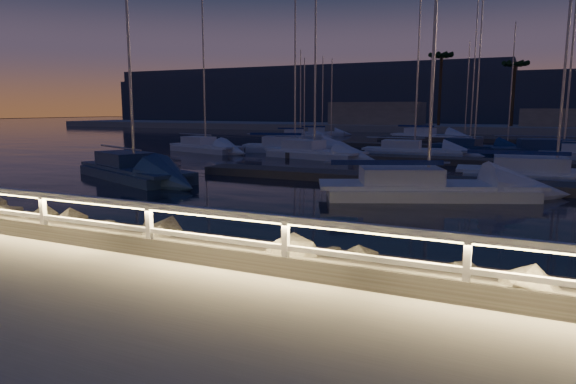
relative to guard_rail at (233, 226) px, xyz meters
name	(u,v)px	position (x,y,z in m)	size (l,w,h in m)	color
ground	(237,268)	(0.07, 0.00, -0.77)	(400.00, 400.00, 0.00)	#A09C91
harbor_water	(458,162)	(0.07, 31.22, -1.74)	(400.00, 440.00, 0.60)	black
guard_rail	(233,226)	(0.00, 0.00, 0.00)	(44.11, 0.12, 1.06)	white
riprap	(212,247)	(-1.77, 1.93, -1.08)	(24.17, 2.71, 1.28)	#625E54
floating_docks	(460,153)	(0.07, 32.50, -1.17)	(22.00, 36.00, 0.40)	#564D47
far_shore	(496,126)	(-0.06, 74.05, -0.48)	(160.00, 14.00, 5.20)	#A09C91
palm_left	(441,59)	(-7.93, 72.00, 9.36)	(3.00, 3.00, 11.20)	#43321F
palm_center	(515,66)	(2.07, 73.00, 8.01)	(3.00, 3.00, 9.70)	#43321F
distant_hills	(423,102)	(-22.06, 133.69, 3.96)	(230.00, 37.50, 18.00)	#333D4F
sailboat_a	(204,146)	(-19.26, 27.09, -0.93)	(7.53, 4.13, 12.43)	silver
sailboat_b	(132,169)	(-13.30, 12.09, -0.91)	(8.64, 5.44, 14.34)	navy
sailboat_c	(422,187)	(1.03, 12.58, -0.93)	(8.73, 5.58, 14.46)	silver
sailboat_d	(550,173)	(5.75, 19.64, -0.94)	(9.20, 3.43, 15.23)	silver
sailboat_e	(312,152)	(-9.22, 25.88, -0.91)	(7.95, 4.01, 13.12)	silver
sailboat_f	(292,146)	(-12.71, 30.03, -0.92)	(8.55, 4.51, 14.04)	silver
sailboat_i	(299,135)	(-20.09, 47.88, -0.98)	(6.20, 3.51, 10.26)	silver
sailboat_j	(412,150)	(-3.16, 30.56, -0.94)	(7.66, 2.70, 12.84)	silver
sailboat_k	(472,146)	(0.44, 36.95, -0.97)	(7.52, 4.30, 12.33)	navy
sailboat_l	(559,151)	(6.73, 34.44, -0.91)	(10.19, 4.55, 16.66)	navy
sailboat_m	(321,133)	(-20.08, 54.89, -0.98)	(6.12, 3.85, 10.20)	silver
sailboat_n	(427,136)	(-5.91, 51.79, -0.90)	(8.91, 4.59, 14.64)	silver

